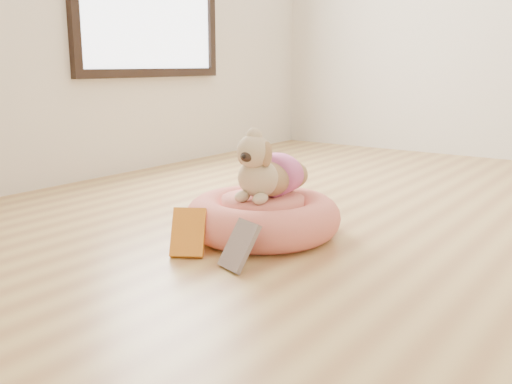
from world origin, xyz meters
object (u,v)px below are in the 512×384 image
Objects in this scene: pet_bed at (263,217)px; book_yellow at (188,232)px; book_white at (239,246)px; dog at (268,161)px.

pet_bed is 3.41× the size of book_yellow.
pet_bed is at bearing 131.34° from book_white.
dog is 0.48m from book_yellow.
dog is at bearing 67.72° from pet_bed.
book_white is (0.26, -0.00, -0.00)m from book_yellow.
dog is at bearing 129.00° from book_white.
pet_bed is 1.58× the size of dog.
book_white is at bearing -32.53° from book_yellow.
pet_bed is 3.53× the size of book_white.
pet_bed is at bearing -119.01° from dog.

